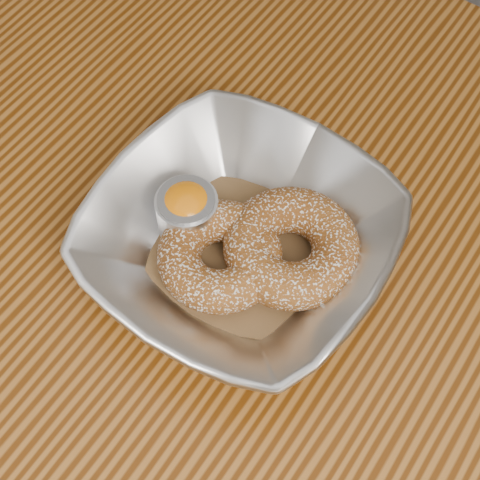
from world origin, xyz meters
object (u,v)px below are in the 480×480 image
Objects in this scene: donut_back at (291,247)px; ramekin at (187,211)px; table at (302,366)px; donut_front at (220,256)px; serving_bowl at (240,241)px.

ramekin is (-0.09, -0.02, 0.00)m from donut_back.
table is 0.18m from ramekin.
table is 0.15m from donut_front.
serving_bowl reaches higher than donut_front.
donut_front is (-0.08, -0.01, 0.13)m from table.
donut_back reaches higher than table.
ramekin is (-0.04, 0.02, 0.01)m from donut_front.
table is 0.14m from donut_back.
donut_back is at bearing 13.86° from ramekin.
serving_bowl is at bearing -153.90° from donut_back.
donut_front is 1.96× the size of ramekin.
serving_bowl reaches higher than ramekin.
serving_bowl is at bearing 73.42° from donut_front.
donut_front is (-0.04, -0.04, -0.00)m from donut_back.
table is 5.09× the size of serving_bowl.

